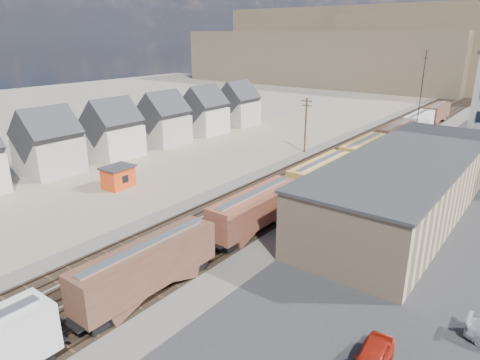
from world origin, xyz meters
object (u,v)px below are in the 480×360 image
Objects in this scene: maintenance_shed at (118,177)px; parked_car_red at (372,360)px; freight_train at (344,161)px; utility_pole_north at (306,124)px.

maintenance_shed is 0.89× the size of parked_car_red.
freight_train is 16.19m from utility_pole_north.
freight_train is 26.91× the size of maintenance_shed.
parked_car_red is (17.83, -34.97, -1.94)m from freight_train.
utility_pole_north is at bearing 70.80° from maintenance_shed.
freight_train is 11.97× the size of utility_pole_north.
maintenance_shed is at bearing 158.87° from parked_car_red.
freight_train is 24.01× the size of parked_car_red.
utility_pole_north is 2.01× the size of parked_car_red.
parked_car_red is at bearing -56.31° from utility_pole_north.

